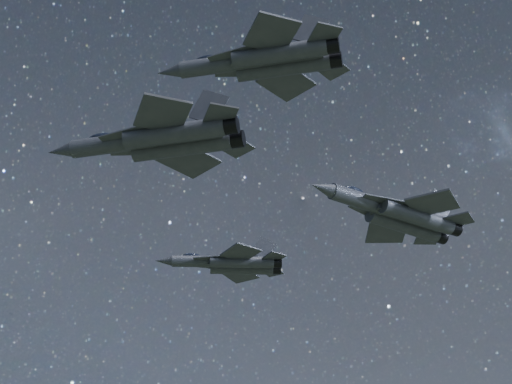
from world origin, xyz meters
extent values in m
cylinder|color=#2F323B|center=(-17.03, -2.13, 149.63)|extent=(8.37, 4.77, 1.75)
cone|color=#2F323B|center=(-22.03, -0.10, 149.63)|extent=(3.09, 2.48, 1.57)
ellipsoid|color=black|center=(-18.28, -1.62, 150.48)|extent=(2.92, 2.10, 0.87)
cube|color=#2F323B|center=(-11.61, -4.34, 149.58)|extent=(9.18, 5.04, 1.46)
cylinder|color=#2F323B|center=(-11.62, -5.55, 149.07)|extent=(9.41, 5.19, 1.75)
cylinder|color=#2F323B|center=(-10.77, -3.47, 149.07)|extent=(9.41, 5.19, 1.75)
cylinder|color=black|center=(-6.83, -7.50, 149.07)|extent=(1.97, 2.05, 1.62)
cylinder|color=black|center=(-5.98, -5.42, 149.07)|extent=(1.97, 2.05, 1.62)
cube|color=#2F323B|center=(-15.72, -4.30, 149.50)|extent=(5.57, 4.24, 0.13)
cube|color=#2F323B|center=(-14.58, -1.49, 149.50)|extent=(5.98, 2.35, 0.13)
cube|color=#2F323B|center=(-12.85, -7.97, 149.30)|extent=(5.04, 5.49, 0.22)
cube|color=#2F323B|center=(-9.96, -0.88, 149.30)|extent=(6.42, 6.30, 0.22)
cube|color=#2F323B|center=(-7.80, -8.69, 149.30)|extent=(2.95, 3.14, 0.17)
cube|color=#2F323B|center=(-5.84, -3.90, 149.30)|extent=(3.81, 3.77, 0.17)
cube|color=#2F323B|center=(-8.70, -7.04, 151.21)|extent=(3.57, 1.93, 4.00)
cube|color=#2F323B|center=(-7.64, -4.44, 151.21)|extent=(3.79, 1.35, 4.00)
cylinder|color=#2F323B|center=(-6.63, 22.69, 149.99)|extent=(6.92, 2.27, 1.43)
cone|color=#2F323B|center=(-11.01, 23.24, 149.99)|extent=(2.35, 1.55, 1.29)
ellipsoid|color=black|center=(-7.73, 22.83, 150.68)|extent=(2.29, 1.23, 0.71)
cube|color=#2F323B|center=(-1.90, 22.09, 149.94)|extent=(7.64, 2.30, 1.19)
cylinder|color=#2F323B|center=(-1.65, 21.14, 149.53)|extent=(7.83, 2.38, 1.43)
cylinder|color=#2F323B|center=(-1.42, 22.96, 149.53)|extent=(7.83, 2.38, 1.43)
cylinder|color=black|center=(2.55, 20.61, 149.53)|extent=(1.35, 1.46, 1.32)
cylinder|color=black|center=(2.77, 22.43, 149.53)|extent=(1.35, 1.46, 1.32)
cube|color=#2F323B|center=(-5.15, 21.25, 149.88)|extent=(4.85, 2.45, 0.11)
cube|color=#2F323B|center=(-4.84, 23.71, 149.88)|extent=(4.83, 1.33, 0.11)
cube|color=#2F323B|center=(-2.10, 18.97, 149.71)|extent=(4.83, 5.05, 0.18)
cube|color=#2F323B|center=(-1.33, 25.17, 149.71)|extent=(5.20, 5.27, 0.18)
cube|color=#2F323B|center=(2.03, 19.47, 149.71)|extent=(2.84, 2.94, 0.14)
cube|color=#2F323B|center=(2.56, 23.67, 149.71)|extent=(3.07, 3.11, 0.14)
cube|color=#2F323B|center=(0.97, 20.58, 151.27)|extent=(3.15, 0.80, 3.27)
cube|color=#2F323B|center=(1.25, 22.86, 151.27)|extent=(3.20, 0.51, 3.27)
cylinder|color=#2F323B|center=(-8.46, -13.78, 150.66)|extent=(6.86, 3.80, 1.43)
cone|color=#2F323B|center=(-12.57, -12.18, 150.66)|extent=(2.52, 2.00, 1.29)
ellipsoid|color=black|center=(-9.49, -13.38, 151.35)|extent=(2.39, 1.69, 0.71)
cube|color=#2F323B|center=(-4.00, -15.51, 150.62)|extent=(7.53, 4.02, 1.20)
cylinder|color=#2F323B|center=(-3.99, -16.50, 150.20)|extent=(7.72, 4.14, 1.43)
cylinder|color=#2F323B|center=(-3.32, -14.78, 150.20)|extent=(7.72, 4.14, 1.43)
cylinder|color=black|center=(-0.05, -18.03, 150.20)|extent=(1.59, 1.67, 1.32)
cylinder|color=black|center=(0.62, -16.32, 150.20)|extent=(1.59, 1.67, 1.32)
cube|color=#2F323B|center=(-7.36, -15.53, 150.55)|extent=(4.58, 3.41, 0.11)
cube|color=#2F323B|center=(-6.46, -13.22, 150.55)|extent=(4.89, 1.85, 0.11)
cube|color=#2F323B|center=(-4.96, -18.49, 150.39)|extent=(4.17, 4.54, 0.18)
cube|color=#2F323B|center=(-2.70, -12.66, 150.39)|extent=(5.26, 5.17, 0.18)
cube|color=#2F323B|center=(-0.82, -19.01, 150.39)|extent=(2.44, 2.59, 0.14)
cube|color=#2F323B|center=(0.71, -15.07, 150.39)|extent=(3.12, 3.09, 0.14)
cube|color=#2F323B|center=(-1.59, -17.68, 151.95)|extent=(2.94, 1.53, 3.27)
cube|color=#2F323B|center=(-0.75, -15.54, 151.95)|extent=(3.11, 1.05, 3.27)
cylinder|color=#2F323B|center=(7.89, 1.30, 147.61)|extent=(7.93, 4.47, 1.66)
cone|color=#2F323B|center=(3.14, -0.60, 147.61)|extent=(2.93, 2.33, 1.49)
ellipsoid|color=black|center=(6.70, 0.83, 148.41)|extent=(2.77, 1.98, 0.82)
cube|color=#2F323B|center=(13.02, 3.36, 147.56)|extent=(8.70, 4.73, 1.38)
cylinder|color=#2F323B|center=(13.81, 2.54, 147.08)|extent=(8.92, 4.87, 1.66)
cylinder|color=#2F323B|center=(13.02, 4.51, 147.08)|extent=(8.92, 4.87, 1.66)
cylinder|color=black|center=(18.36, 4.36, 147.08)|extent=(1.85, 1.94, 1.53)
cylinder|color=black|center=(17.57, 6.33, 147.08)|extent=(1.85, 1.94, 1.53)
cube|color=#2F323B|center=(10.20, 0.68, 147.48)|extent=(5.66, 2.19, 0.13)
cube|color=#2F323B|center=(9.13, 3.35, 147.48)|extent=(5.28, 3.99, 0.13)
cube|color=#2F323B|center=(14.57, 0.08, 147.29)|extent=(6.08, 5.97, 0.21)
cube|color=#2F323B|center=(11.87, 6.80, 147.29)|extent=(4.79, 5.22, 0.21)
cube|color=#2F323B|center=(18.48, 2.91, 147.29)|extent=(3.60, 3.57, 0.16)
cube|color=#2F323B|center=(16.66, 7.46, 147.29)|extent=(2.80, 2.98, 0.16)
cube|color=#2F323B|center=(16.78, 3.44, 149.10)|extent=(3.59, 1.26, 3.79)
cube|color=#2F323B|center=(15.79, 5.91, 149.10)|extent=(3.39, 1.81, 3.79)
camera|label=1|loc=(-13.47, -64.11, 108.48)|focal=55.00mm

